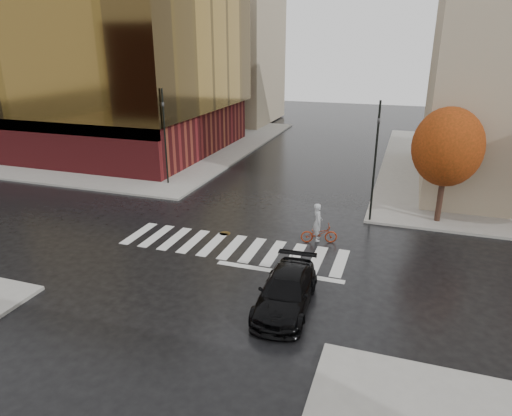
{
  "coord_description": "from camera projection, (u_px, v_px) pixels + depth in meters",
  "views": [
    {
      "loc": [
        7.97,
        -19.18,
        9.93
      ],
      "look_at": [
        1.03,
        1.24,
        2.0
      ],
      "focal_mm": 32.0,
      "sensor_mm": 36.0,
      "label": 1
    }
  ],
  "objects": [
    {
      "name": "ground",
      "position": [
        229.0,
        251.0,
        22.87
      ],
      "size": [
        120.0,
        120.0,
        0.0
      ],
      "primitive_type": "plane",
      "color": "black",
      "rests_on": "ground"
    },
    {
      "name": "sidewalk_nw",
      "position": [
        118.0,
        141.0,
        47.85
      ],
      "size": [
        30.0,
        30.0,
        0.15
      ],
      "primitive_type": "cube",
      "color": "gray",
      "rests_on": "ground"
    },
    {
      "name": "crosswalk",
      "position": [
        232.0,
        247.0,
        23.32
      ],
      "size": [
        12.0,
        3.0,
        0.01
      ],
      "primitive_type": "cube",
      "color": "silver",
      "rests_on": "ground"
    },
    {
      "name": "office_glass",
      "position": [
        81.0,
        59.0,
        42.65
      ],
      "size": [
        27.0,
        19.0,
        16.0
      ],
      "color": "maroon",
      "rests_on": "sidewalk_nw"
    },
    {
      "name": "building_nw_far",
      "position": [
        219.0,
        39.0,
        57.09
      ],
      "size": [
        14.0,
        12.0,
        20.0
      ],
      "primitive_type": "cube",
      "color": "tan",
      "rests_on": "sidewalk_nw"
    },
    {
      "name": "tree_ne_a",
      "position": [
        448.0,
        147.0,
        24.89
      ],
      "size": [
        3.8,
        3.8,
        6.5
      ],
      "color": "black",
      "rests_on": "sidewalk_ne"
    },
    {
      "name": "sedan",
      "position": [
        286.0,
        292.0,
        17.82
      ],
      "size": [
        2.22,
        4.95,
        1.41
      ],
      "primitive_type": "imported",
      "rotation": [
        0.0,
        0.0,
        0.05
      ],
      "color": "black",
      "rests_on": "ground"
    },
    {
      "name": "cyclist",
      "position": [
        319.0,
        229.0,
        23.63
      ],
      "size": [
        2.0,
        1.2,
        2.14
      ],
      "rotation": [
        0.0,
        0.0,
        1.88
      ],
      "color": "maroon",
      "rests_on": "ground"
    },
    {
      "name": "traffic_light_nw",
      "position": [
        165.0,
        132.0,
        32.06
      ],
      "size": [
        0.21,
        0.19,
        6.73
      ],
      "rotation": [
        0.0,
        0.0,
        -1.97
      ],
      "color": "black",
      "rests_on": "sidewalk_nw"
    },
    {
      "name": "traffic_light_ne",
      "position": [
        376.0,
        155.0,
        25.2
      ],
      "size": [
        0.19,
        0.21,
        6.81
      ],
      "rotation": [
        0.0,
        0.0,
        3.53
      ],
      "color": "black",
      "rests_on": "sidewalk_ne"
    },
    {
      "name": "fire_hydrant",
      "position": [
        162.0,
        172.0,
        34.43
      ],
      "size": [
        0.28,
        0.28,
        0.77
      ],
      "color": "#BB790B",
      "rests_on": "sidewalk_nw"
    },
    {
      "name": "manhole",
      "position": [
        225.0,
        233.0,
        24.96
      ],
      "size": [
        0.67,
        0.67,
        0.01
      ],
      "primitive_type": "cylinder",
      "rotation": [
        0.0,
        0.0,
        -0.08
      ],
      "color": "#513E1D",
      "rests_on": "ground"
    }
  ]
}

